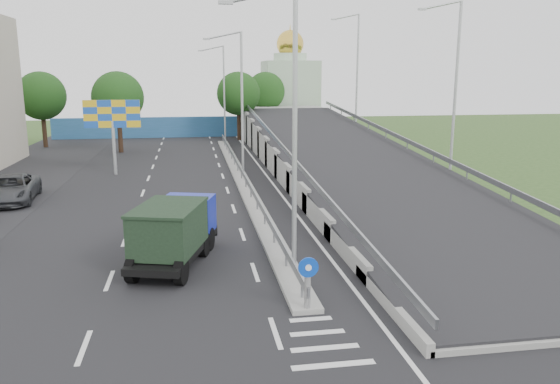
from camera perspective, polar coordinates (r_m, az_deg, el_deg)
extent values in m
plane|color=#2D4C1E|center=(15.62, 4.63, -15.87)|extent=(160.00, 160.00, 0.00)
cube|color=black|center=(34.15, -8.41, -0.31)|extent=(26.00, 90.00, 0.04)
cube|color=gray|center=(38.20, -4.03, 1.28)|extent=(1.00, 44.00, 0.20)
cube|color=gray|center=(40.83, 13.43, 4.89)|extent=(0.10, 50.00, 0.32)
cube|color=gray|center=(38.19, 0.12, 4.73)|extent=(0.10, 50.00, 0.32)
cube|color=gray|center=(38.08, -4.05, 2.24)|extent=(0.08, 44.00, 0.32)
cylinder|color=gray|center=(38.12, -4.04, 1.87)|extent=(0.09, 0.09, 0.60)
cylinder|color=black|center=(17.21, 2.89, -10.13)|extent=(0.20, 0.20, 1.20)
cylinder|color=#0C3FBF|center=(16.87, 2.97, -7.87)|extent=(0.64, 0.05, 0.64)
cylinder|color=white|center=(16.84, 3.00, -7.91)|extent=(0.20, 0.03, 0.20)
cylinder|color=#B2B5B7|center=(19.82, 1.55, 6.02)|extent=(0.18, 0.18, 10.00)
cube|color=#B2B5B7|center=(19.53, -5.71, 19.11)|extent=(0.50, 0.18, 0.12)
cylinder|color=#B2B5B7|center=(39.58, -3.98, 9.11)|extent=(0.18, 0.18, 10.00)
cylinder|color=#B2B5B7|center=(39.51, -5.89, 15.97)|extent=(2.57, 0.12, 0.66)
cube|color=#B2B5B7|center=(39.44, -7.69, 15.57)|extent=(0.50, 0.18, 0.12)
cylinder|color=#B2B5B7|center=(59.50, -5.84, 10.12)|extent=(0.18, 0.18, 10.00)
cylinder|color=#B2B5B7|center=(59.46, -7.14, 14.67)|extent=(2.57, 0.12, 0.66)
cube|color=#B2B5B7|center=(59.41, -8.32, 14.40)|extent=(0.50, 0.18, 0.12)
cube|color=#245987|center=(65.64, -9.87, 6.70)|extent=(30.00, 0.50, 2.40)
cube|color=#B2CCAD|center=(74.62, 1.04, 10.07)|extent=(7.00, 7.00, 9.00)
cylinder|color=#B2CCAD|center=(74.59, 1.06, 13.91)|extent=(4.40, 4.40, 1.00)
sphere|color=gold|center=(74.66, 1.06, 15.21)|extent=(3.60, 3.60, 3.60)
cone|color=gold|center=(74.79, 1.07, 16.74)|extent=(0.30, 0.30, 1.20)
cylinder|color=#B2B5B7|center=(42.06, -16.94, 4.42)|extent=(0.24, 0.24, 4.00)
cube|color=gold|center=(41.82, -17.15, 7.81)|extent=(4.00, 0.20, 2.00)
cylinder|color=black|center=(54.01, -16.39, 6.08)|extent=(0.44, 0.44, 4.00)
sphere|color=#0F3710|center=(53.79, -16.59, 9.47)|extent=(4.80, 4.80, 4.80)
cylinder|color=black|center=(61.82, -4.31, 7.26)|extent=(0.44, 0.44, 4.00)
sphere|color=#0F3710|center=(61.62, -4.36, 10.22)|extent=(4.80, 4.80, 4.80)
cylinder|color=black|center=(60.38, -23.42, 6.17)|extent=(0.44, 0.44, 4.00)
sphere|color=#0F3710|center=(60.18, -23.68, 9.20)|extent=(4.80, 4.80, 4.80)
cylinder|color=black|center=(69.20, -1.50, 7.82)|extent=(0.44, 0.44, 4.00)
sphere|color=#0F3710|center=(69.02, -1.52, 10.47)|extent=(4.80, 4.80, 4.80)
cylinder|color=black|center=(23.89, -11.63, -4.69)|extent=(0.58, 1.03, 0.98)
cylinder|color=black|center=(23.39, -7.47, -4.90)|extent=(0.58, 1.03, 0.98)
cylinder|color=black|center=(23.17, -12.26, -5.26)|extent=(0.58, 1.03, 0.98)
cylinder|color=black|center=(22.65, -7.98, -5.49)|extent=(0.58, 1.03, 0.98)
cylinder|color=black|center=(20.41, -15.14, -7.83)|extent=(0.58, 1.03, 0.98)
cylinder|color=black|center=(19.82, -10.31, -8.20)|extent=(0.58, 1.03, 0.98)
cube|color=black|center=(21.88, -10.98, -5.87)|extent=(3.53, 5.88, 0.27)
cube|color=#0C198E|center=(23.56, -9.51, -2.25)|extent=(2.37, 1.95, 1.52)
cube|color=black|center=(24.10, -9.08, -0.93)|extent=(1.64, 0.53, 0.62)
cube|color=black|center=(24.50, -8.93, -3.94)|extent=(2.01, 0.71, 0.45)
cube|color=black|center=(21.11, -11.53, -3.79)|extent=(3.01, 3.85, 1.61)
cube|color=black|center=(20.90, -11.63, -1.55)|extent=(3.12, 3.97, 0.11)
imported|color=#393B3F|center=(35.44, -26.26, 0.29)|extent=(3.08, 5.80, 1.55)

